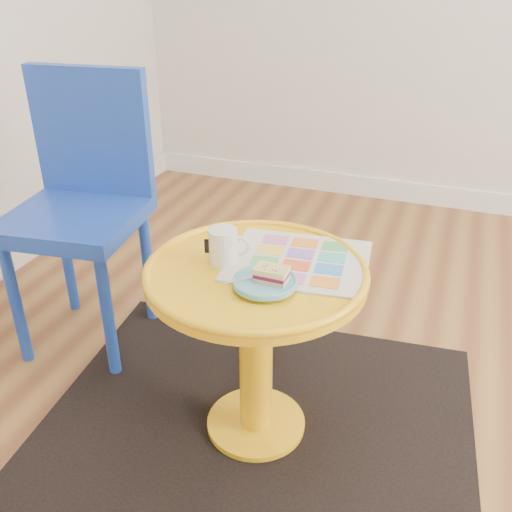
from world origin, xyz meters
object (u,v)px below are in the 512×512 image
(newspaper, at_px, (299,261))
(mug, at_px, (224,246))
(chair, at_px, (83,194))
(plate, at_px, (265,282))
(side_table, at_px, (256,319))

(newspaper, relative_size, mug, 3.41)
(chair, bearing_deg, plate, -32.48)
(side_table, xyz_separation_m, newspaper, (0.09, 0.08, 0.16))
(side_table, bearing_deg, mug, 178.83)
(newspaper, height_order, plate, plate)
(chair, height_order, plate, chair)
(mug, bearing_deg, plate, -45.81)
(mug, xyz_separation_m, plate, (0.14, -0.08, -0.04))
(plate, bearing_deg, newspaper, 76.39)
(chair, bearing_deg, newspaper, -21.71)
(side_table, distance_m, newspaper, 0.20)
(plate, bearing_deg, mug, 149.69)
(chair, xyz_separation_m, mug, (0.66, -0.29, 0.06))
(mug, height_order, plate, mug)
(plate, bearing_deg, side_table, 123.29)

